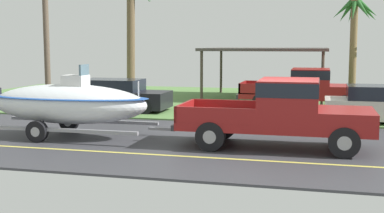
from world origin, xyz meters
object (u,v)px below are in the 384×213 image
at_px(carport_awning, 266,50).
at_px(utility_pole, 45,11).
at_px(pickup_truck_towing, 287,110).
at_px(palm_tree_near_right, 130,8).
at_px(boat_on_trailer, 68,103).
at_px(parked_sedan_near, 116,96).
at_px(parked_pickup_background, 310,87).
at_px(palm_tree_near_left, 356,21).

relative_size(carport_awning, utility_pole, 0.77).
height_order(pickup_truck_towing, palm_tree_near_right, palm_tree_near_right).
xyz_separation_m(boat_on_trailer, parked_sedan_near, (-0.93, 6.00, -0.38)).
distance_m(boat_on_trailer, utility_pole, 6.89).
bearing_deg(parked_sedan_near, pickup_truck_towing, -38.23).
bearing_deg(boat_on_trailer, parked_pickup_background, 49.67).
bearing_deg(parked_pickup_background, pickup_truck_towing, -92.78).
relative_size(palm_tree_near_right, utility_pole, 0.82).
relative_size(boat_on_trailer, utility_pole, 0.78).
xyz_separation_m(parked_pickup_background, palm_tree_near_left, (2.15, 5.99, 3.07)).
xyz_separation_m(pickup_truck_towing, boat_on_trailer, (-6.68, -0.00, -0.00)).
bearing_deg(parked_pickup_background, parked_sedan_near, -163.66).
bearing_deg(boat_on_trailer, palm_tree_near_left, 57.20).
bearing_deg(parked_pickup_background, palm_tree_near_left, 70.24).
distance_m(parked_pickup_background, carport_awning, 4.91).
height_order(parked_pickup_background, utility_pole, utility_pole).
xyz_separation_m(boat_on_trailer, palm_tree_near_left, (9.24, 14.34, 3.04)).
bearing_deg(palm_tree_near_right, parked_sedan_near, -75.12).
relative_size(parked_pickup_background, utility_pole, 0.68).
bearing_deg(boat_on_trailer, palm_tree_near_right, 101.84).
distance_m(palm_tree_near_right, utility_pole, 6.97).
bearing_deg(palm_tree_near_left, parked_sedan_near, -140.65).
relative_size(pickup_truck_towing, utility_pole, 0.68).
height_order(parked_pickup_background, palm_tree_near_left, palm_tree_near_left).
bearing_deg(palm_tree_near_right, parked_pickup_background, -20.02).
distance_m(parked_sedan_near, utility_pole, 4.53).
xyz_separation_m(carport_awning, utility_pole, (-8.33, -7.42, 1.67)).
distance_m(parked_sedan_near, palm_tree_near_left, 13.59).
relative_size(pickup_truck_towing, palm_tree_near_right, 0.82).
distance_m(boat_on_trailer, parked_sedan_near, 6.08).
xyz_separation_m(palm_tree_near_left, palm_tree_near_right, (-11.72, -2.50, 0.69)).
relative_size(parked_sedan_near, utility_pole, 0.55).
distance_m(pickup_truck_towing, utility_pole, 11.82).
distance_m(palm_tree_near_left, palm_tree_near_right, 12.01).
height_order(parked_pickup_background, palm_tree_near_right, palm_tree_near_right).
bearing_deg(palm_tree_near_right, boat_on_trailer, -78.16).
bearing_deg(palm_tree_near_right, palm_tree_near_left, 12.04).
height_order(carport_awning, palm_tree_near_left, palm_tree_near_left).
bearing_deg(carport_awning, utility_pole, -138.30).
bearing_deg(carport_awning, parked_sedan_near, -131.70).
xyz_separation_m(palm_tree_near_right, utility_pole, (-1.08, -6.86, -0.56)).
xyz_separation_m(pickup_truck_towing, utility_pole, (-10.24, 4.98, 3.16)).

